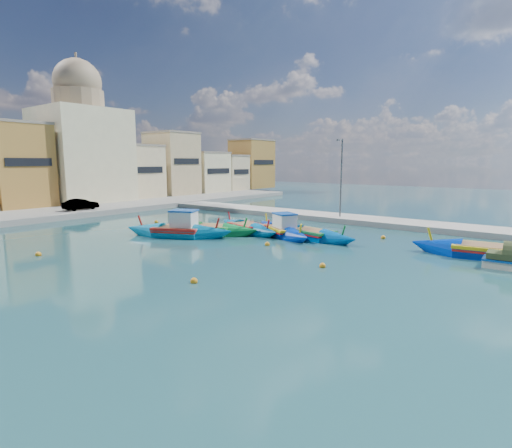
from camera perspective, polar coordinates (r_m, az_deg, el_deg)
ground at (r=22.35m, az=5.91°, el=-6.27°), size 160.00×160.00×0.00m
east_quay at (r=38.49m, az=20.25°, el=0.01°), size 4.00×70.00×0.50m
north_quay at (r=47.40m, az=-29.02°, el=1.07°), size 80.00×8.00×0.60m
north_townhouses at (r=56.56m, az=-26.12°, el=7.15°), size 83.20×7.87×10.19m
church_block at (r=58.72m, az=-23.68°, el=10.68°), size 10.00×10.00×19.10m
quay_street_lamp at (r=39.81m, az=12.03°, el=6.55°), size 1.18×0.16×8.00m
luzzu_turquoise_cabin at (r=32.00m, az=3.74°, el=-1.00°), size 6.16×8.59×2.84m
luzzu_blue_cabin at (r=31.95m, az=-10.99°, el=-1.07°), size 5.81×9.19×3.22m
luzzu_cyan_mid at (r=33.44m, az=-1.26°, el=-0.70°), size 4.43×8.51×2.46m
luzzu_green at (r=32.61m, az=-6.28°, el=-0.97°), size 4.64×8.27×2.54m
luzzu_blue_south at (r=30.89m, az=7.88°, el=-1.58°), size 3.77×8.78×2.47m
luzzu_cyan_south at (r=28.26m, az=29.86°, el=-3.60°), size 3.32×9.08×2.76m
tender_near at (r=26.10m, az=32.61°, el=-4.51°), size 1.57×2.75×1.33m
mooring_buoys at (r=27.38m, az=-4.21°, el=-3.25°), size 19.14×20.98×0.36m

